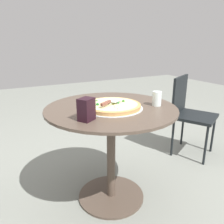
% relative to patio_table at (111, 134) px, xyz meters
% --- Properties ---
extents(ground_plane, '(10.00, 10.00, 0.00)m').
position_rel_patio_table_xyz_m(ground_plane, '(0.00, 0.00, -0.55)').
color(ground_plane, gray).
extents(patio_table, '(0.94, 0.94, 0.76)m').
position_rel_patio_table_xyz_m(patio_table, '(0.00, 0.00, 0.00)').
color(patio_table, '#4F4035').
rests_on(patio_table, ground).
extents(pizza_on_tray, '(0.43, 0.43, 0.05)m').
position_rel_patio_table_xyz_m(pizza_on_tray, '(0.01, 0.03, 0.22)').
color(pizza_on_tray, silver).
rests_on(pizza_on_tray, patio_table).
extents(pizza_server, '(0.20, 0.15, 0.02)m').
position_rel_patio_table_xyz_m(pizza_server, '(0.03, 0.04, 0.26)').
color(pizza_server, silver).
rests_on(pizza_server, pizza_on_tray).
extents(drinking_cup, '(0.07, 0.07, 0.10)m').
position_rel_patio_table_xyz_m(drinking_cup, '(-0.31, 0.12, 0.26)').
color(drinking_cup, silver).
rests_on(drinking_cup, patio_table).
extents(napkin_dispenser, '(0.11, 0.11, 0.13)m').
position_rel_patio_table_xyz_m(napkin_dispenser, '(0.26, 0.18, 0.28)').
color(napkin_dispenser, black).
rests_on(napkin_dispenser, patio_table).
extents(patio_chair_far, '(0.54, 0.54, 0.85)m').
position_rel_patio_table_xyz_m(patio_chair_far, '(-1.10, -0.29, -0.05)').
color(patio_chair_far, black).
rests_on(patio_chair_far, ground).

